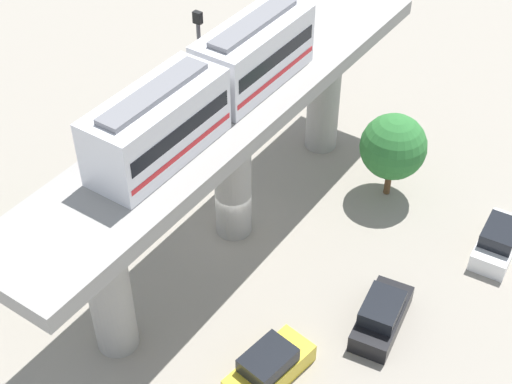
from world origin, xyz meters
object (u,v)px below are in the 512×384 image
train (209,87)px  parked_car_white (499,241)px  parked_car_yellow (269,367)px  signal_post (202,98)px  parked_car_black (382,316)px  tree_near_viaduct (393,147)px

train → parked_car_white: (-12.20, -7.90, -9.05)m
parked_car_yellow → signal_post: signal_post is taller
parked_car_black → tree_near_viaduct: 10.04m
parked_car_yellow → tree_near_viaduct: size_ratio=0.87×
train → signal_post: (3.40, -3.66, -3.84)m
signal_post → parked_car_white: bearing=-164.8°
parked_car_white → parked_car_yellow: 14.23m
train → parked_car_yellow: train is taller
train → parked_car_black: size_ratio=3.07×
parked_car_white → tree_near_viaduct: size_ratio=0.85×
parked_car_yellow → signal_post: bearing=-32.4°
tree_near_viaduct → train: bearing=58.7°
parked_car_black → signal_post: 14.36m
parked_car_black → tree_near_viaduct: tree_near_viaduct is taller
parked_car_white → parked_car_yellow: (5.42, 13.16, 0.00)m
parked_car_yellow → parked_car_black: bearing=-108.1°
parked_car_yellow → parked_car_black: same height
train → tree_near_viaduct: (-5.39, -8.89, -6.55)m
parked_car_yellow → tree_near_viaduct: tree_near_viaduct is taller
signal_post → parked_car_yellow: bearing=138.8°
parked_car_black → signal_post: bearing=-23.9°
train → tree_near_viaduct: train is taller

